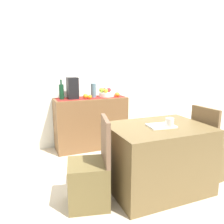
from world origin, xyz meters
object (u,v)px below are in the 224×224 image
open_book (161,126)px  chair_by_corner (211,156)px  ceramic_vase (93,91)px  wine_bottle (61,92)px  coffee_maker (73,88)px  chair_near_window (90,180)px  dining_table (157,158)px  coffee_cup (170,123)px  fruit_bowl (106,94)px  sideboard_console (91,123)px

open_book → chair_by_corner: (0.79, 0.03, -0.48)m
ceramic_vase → open_book: (0.26, -1.54, -0.21)m
wine_bottle → coffee_maker: bearing=0.0°
coffee_maker → open_book: size_ratio=1.20×
wine_bottle → chair_near_window: bearing=-91.0°
open_book → dining_table: bearing=109.9°
dining_table → coffee_cup: size_ratio=10.12×
dining_table → chair_by_corner: size_ratio=1.18×
open_book → fruit_bowl: bearing=97.6°
open_book → coffee_cup: coffee_cup is taller
sideboard_console → wine_bottle: (-0.46, -0.00, 0.54)m
coffee_maker → chair_by_corner: (1.39, -1.51, -0.75)m
wine_bottle → ceramic_vase: bearing=0.0°
coffee_maker → dining_table: size_ratio=0.32×
coffee_cup → chair_near_window: size_ratio=0.12×
sideboard_console → coffee_maker: size_ratio=3.47×
sideboard_console → fruit_bowl: size_ratio=4.64×
sideboard_console → fruit_bowl: fruit_bowl is taller
chair_near_window → dining_table: bearing=0.3°
ceramic_vase → open_book: size_ratio=0.82×
wine_bottle → dining_table: 1.79m
fruit_bowl → wine_bottle: wine_bottle is taller
wine_bottle → chair_by_corner: (1.56, -1.51, -0.70)m
dining_table → chair_by_corner: (0.79, -0.00, -0.10)m
dining_table → open_book: size_ratio=3.79×
fruit_bowl → dining_table: 1.59m
ceramic_vase → coffee_cup: (0.32, -1.61, -0.17)m
dining_table → chair_by_corner: bearing=-0.1°
coffee_maker → dining_table: bearing=-68.5°
coffee_maker → open_book: 1.67m
fruit_bowl → chair_by_corner: size_ratio=0.28×
sideboard_console → wine_bottle: wine_bottle is taller
sideboard_console → chair_by_corner: (1.10, -1.51, -0.16)m
chair_by_corner → ceramic_vase: bearing=124.8°
chair_near_window → coffee_maker: bearing=82.4°
open_book → chair_by_corner: 0.92m
coffee_maker → ceramic_vase: size_ratio=1.46×
wine_bottle → coffee_maker: (0.17, 0.00, 0.04)m
coffee_maker → open_book: coffee_maker is taller
fruit_bowl → coffee_cup: size_ratio=2.39×
wine_bottle → coffee_maker: coffee_maker is taller
sideboard_console → fruit_bowl: (0.27, 0.00, 0.46)m
wine_bottle → sideboard_console: bearing=0.0°
ceramic_vase → open_book: ceramic_vase is taller
fruit_bowl → wine_bottle: size_ratio=0.82×
wine_bottle → open_book: bearing=-63.3°
wine_bottle → fruit_bowl: bearing=0.0°
open_book → chair_near_window: (-0.80, 0.03, -0.48)m
sideboard_console → chair_near_window: (-0.49, -1.51, -0.16)m
ceramic_vase → coffee_cup: size_ratio=2.18×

